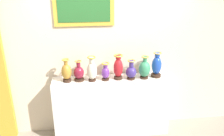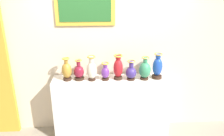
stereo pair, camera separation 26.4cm
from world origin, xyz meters
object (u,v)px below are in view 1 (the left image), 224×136
vase_burgundy (79,73)px  vase_indigo (131,71)px  vase_ivory (92,70)px  vase_sapphire (157,66)px  vase_jade (144,69)px  vase_ochre (66,72)px  vase_violet (105,72)px  vase_crimson (118,68)px

vase_burgundy → vase_indigo: size_ratio=1.04×
vase_ivory → vase_sapphire: vase_sapphire is taller
vase_burgundy → vase_ivory: (0.20, -0.04, 0.05)m
vase_burgundy → vase_jade: vase_jade is taller
vase_ochre → vase_jade: (1.22, -0.03, -0.00)m
vase_violet → vase_ochre: bearing=178.1°
vase_ochre → vase_sapphire: size_ratio=0.89×
vase_violet → vase_crimson: 0.21m
vase_ivory → vase_indigo: size_ratio=1.26×
vase_burgundy → vase_violet: 0.41m
vase_jade → vase_indigo: bearing=-178.3°
vase_ochre → vase_ivory: vase_ivory is taller
vase_burgundy → vase_ivory: vase_ivory is taller
vase_sapphire → vase_violet: bearing=-178.2°
vase_indigo → vase_jade: 0.22m
vase_ochre → vase_indigo: 1.01m
vase_indigo → vase_sapphire: bearing=5.8°
vase_ochre → vase_indigo: (1.00, -0.04, -0.03)m
vase_crimson → vase_indigo: (0.20, -0.03, -0.06)m
vase_ivory → vase_jade: size_ratio=1.08×
vase_ochre → vase_indigo: bearing=-2.1°
vase_burgundy → vase_crimson: size_ratio=0.82×
vase_jade → vase_crimson: bearing=176.4°
vase_indigo → vase_sapphire: 0.43m
vase_ochre → vase_sapphire: bearing=0.3°
vase_jade → vase_ivory: bearing=179.5°
vase_ivory → vase_indigo: 0.62m
vase_ivory → vase_sapphire: 1.04m
vase_burgundy → vase_ivory: bearing=-10.0°
vase_indigo → vase_violet: bearing=177.6°
vase_burgundy → vase_jade: 1.04m
vase_crimson → vase_jade: (0.42, -0.03, -0.03)m
vase_ochre → vase_indigo: size_ratio=1.16×
vase_jade → vase_burgundy: bearing=177.6°
vase_violet → vase_sapphire: size_ratio=0.70×
vase_ivory → vase_indigo: bearing=-1.3°
vase_ivory → vase_violet: bearing=0.7°
vase_ivory → vase_sapphire: size_ratio=0.97×
vase_jade → vase_sapphire: 0.21m
vase_ochre → vase_burgundy: vase_ochre is taller
vase_ivory → vase_ochre: bearing=176.7°
vase_ochre → vase_jade: size_ratio=1.00×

